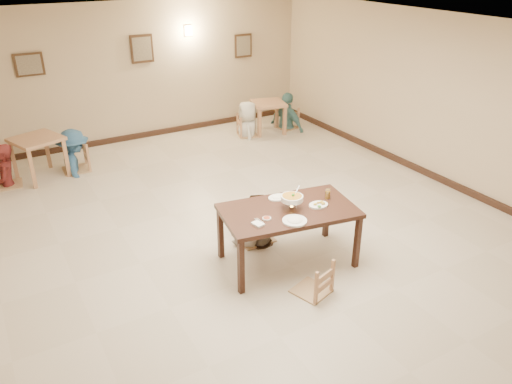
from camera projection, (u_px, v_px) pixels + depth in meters
floor at (251, 231)px, 7.76m from camera, size 10.00×10.00×0.00m
ceiling at (250, 30)px, 6.44m from camera, size 10.00×10.00×0.00m
wall_back at (139, 72)px, 10.98m from camera, size 10.00×0.00×10.00m
wall_right at (446, 101)px, 8.90m from camera, size 0.00×10.00×10.00m
baseboard_back at (146, 134)px, 11.59m from camera, size 8.00×0.06×0.12m
baseboard_right at (432, 175)px, 9.52m from camera, size 0.06×10.00×0.12m
picture_a at (29, 65)px, 9.79m from camera, size 0.55×0.04×0.45m
picture_b at (142, 49)px, 10.78m from camera, size 0.50×0.04×0.60m
picture_c at (243, 46)px, 11.97m from camera, size 0.45×0.04×0.55m
wall_sconce at (188, 31)px, 11.14m from camera, size 0.16×0.05×0.22m
main_table at (288, 214)px, 6.67m from camera, size 1.92×1.28×0.83m
chair_far at (254, 207)px, 7.31m from camera, size 0.51×0.51×1.08m
chair_near at (313, 262)px, 6.19m from camera, size 0.42×0.42×0.90m
main_diner at (255, 196)px, 7.15m from camera, size 0.77×0.61×1.52m
curry_warmer at (292, 198)px, 6.57m from camera, size 0.33×0.30×0.27m
rice_plate_far at (278, 197)px, 6.91m from camera, size 0.28×0.28×0.06m
rice_plate_near at (295, 221)px, 6.32m from camera, size 0.32×0.32×0.07m
fried_plate at (319, 205)px, 6.70m from camera, size 0.27×0.27×0.06m
chili_dish at (267, 218)px, 6.38m from camera, size 0.11×0.11×0.02m
napkin_cutlery at (258, 224)px, 6.25m from camera, size 0.16×0.23×0.03m
drink_glass at (328, 194)px, 6.88m from camera, size 0.07×0.07×0.14m
bg_table_left at (37, 145)px, 9.28m from camera, size 1.03×1.03×0.80m
bg_table_right at (268, 108)px, 11.68m from camera, size 0.89×0.89×0.73m
bg_chair_ll at (3, 161)px, 9.01m from camera, size 0.47×0.47×1.01m
bg_chair_lr at (73, 145)px, 9.65m from camera, size 0.50×0.50×1.06m
bg_chair_rl at (248, 116)px, 11.51m from camera, size 0.44×0.44×0.93m
bg_chair_rr at (287, 109)px, 12.01m from camera, size 0.44×0.44×0.94m
bg_diner_b at (70, 130)px, 9.52m from camera, size 0.65×1.09×1.66m
bg_diner_c at (247, 102)px, 11.35m from camera, size 0.77×0.93×1.62m
bg_diner_d at (288, 93)px, 11.83m from camera, size 0.67×1.09×1.74m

